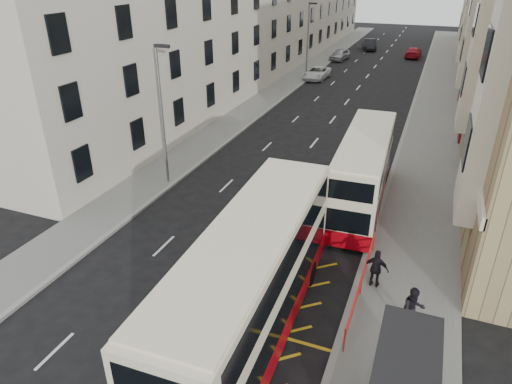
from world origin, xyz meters
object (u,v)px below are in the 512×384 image
at_px(double_decker_front, 251,285).
at_px(car_dark, 369,45).
at_px(car_red, 413,52).
at_px(street_lamp_near, 162,109).
at_px(pedestrian_far, 376,269).
at_px(car_silver, 340,55).
at_px(double_decker_rear, 363,171).
at_px(pedestrian_mid, 413,309).
at_px(white_van, 317,73).
at_px(street_lamp_far, 308,37).

bearing_deg(double_decker_front, car_dark, 93.70).
xyz_separation_m(car_dark, car_red, (6.77, -4.10, -0.10)).
xyz_separation_m(street_lamp_near, pedestrian_far, (13.03, -5.53, -3.65)).
bearing_deg(double_decker_front, car_silver, 97.30).
height_order(double_decker_front, car_red, double_decker_front).
bearing_deg(car_red, double_decker_front, 90.23).
bearing_deg(double_decker_front, pedestrian_far, 48.68).
height_order(double_decker_rear, car_silver, double_decker_rear).
bearing_deg(car_dark, pedestrian_mid, -94.07).
height_order(white_van, car_red, car_red).
relative_size(street_lamp_near, pedestrian_mid, 4.59).
distance_m(pedestrian_mid, white_van, 40.18).
distance_m(pedestrian_mid, car_red, 55.91).
xyz_separation_m(street_lamp_far, double_decker_rear, (11.20, -28.54, -2.59)).
distance_m(street_lamp_near, car_red, 49.47).
distance_m(street_lamp_far, car_red, 21.32).
bearing_deg(white_van, double_decker_rear, -67.01).
bearing_deg(car_silver, car_dark, 84.82).
height_order(pedestrian_far, car_red, pedestrian_far).
bearing_deg(car_red, car_dark, -30.06).
xyz_separation_m(double_decker_front, car_dark, (-5.83, 62.22, -1.55)).
relative_size(street_lamp_far, double_decker_rear, 0.79).
xyz_separation_m(street_lamp_near, street_lamp_far, (0.00, 30.00, 0.00)).
bearing_deg(white_van, street_lamp_far, -160.08).
relative_size(double_decker_front, car_dark, 2.41).
xyz_separation_m(car_silver, car_red, (9.19, 5.76, -0.05)).
bearing_deg(street_lamp_near, street_lamp_far, 90.00).
bearing_deg(car_red, double_decker_rear, 92.20).
bearing_deg(car_dark, street_lamp_near, -108.41).
xyz_separation_m(street_lamp_far, pedestrian_mid, (14.59, -37.53, -3.61)).
relative_size(car_silver, car_red, 0.91).
bearing_deg(double_decker_rear, double_decker_front, -101.39).
xyz_separation_m(street_lamp_far, pedestrian_far, (13.03, -35.53, -3.65)).
xyz_separation_m(double_decker_rear, white_van, (-10.05, 28.88, -1.36)).
bearing_deg(white_van, pedestrian_mid, -66.66).
bearing_deg(double_decker_rear, car_red, 88.60).
xyz_separation_m(pedestrian_mid, car_red, (-4.25, 55.75, -0.32)).
height_order(double_decker_front, car_dark, double_decker_front).
relative_size(street_lamp_far, white_van, 1.64).
height_order(double_decker_rear, car_red, double_decker_rear).
xyz_separation_m(pedestrian_far, car_silver, (-11.88, 47.99, -0.24)).
height_order(white_van, car_silver, car_silver).
xyz_separation_m(double_decker_rear, car_dark, (-7.62, 50.86, -1.25)).
bearing_deg(double_decker_rear, street_lamp_near, -175.03).
xyz_separation_m(double_decker_front, pedestrian_far, (3.63, 4.37, -1.36)).
bearing_deg(street_lamp_near, car_red, 77.89).
bearing_deg(car_red, street_lamp_near, 79.04).
relative_size(street_lamp_far, car_silver, 1.82).
bearing_deg(double_decker_front, white_van, 99.94).
bearing_deg(pedestrian_far, pedestrian_mid, 132.88).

